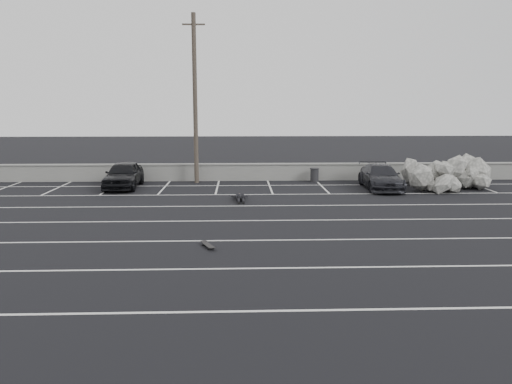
{
  "coord_description": "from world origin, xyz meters",
  "views": [
    {
      "loc": [
        -0.78,
        -16.59,
        4.56
      ],
      "look_at": [
        -0.06,
        3.99,
        1.0
      ],
      "focal_mm": 35.0,
      "sensor_mm": 36.0,
      "label": 1
    }
  ],
  "objects_px": {
    "car_left": "(124,175)",
    "trash_bin": "(314,175)",
    "skateboard": "(208,245)",
    "car_right": "(381,177)",
    "riprap_pile": "(448,178)",
    "utility_pole": "(195,99)",
    "person": "(240,195)"
  },
  "relations": [
    {
      "from": "car_left",
      "to": "utility_pole",
      "type": "height_order",
      "value": "utility_pole"
    },
    {
      "from": "utility_pole",
      "to": "trash_bin",
      "type": "distance_m",
      "value": 8.46
    },
    {
      "from": "person",
      "to": "skateboard",
      "type": "distance_m",
      "value": 8.45
    },
    {
      "from": "car_left",
      "to": "skateboard",
      "type": "xyz_separation_m",
      "value": [
        5.46,
        -12.25,
        -0.67
      ]
    },
    {
      "from": "trash_bin",
      "to": "person",
      "type": "relative_size",
      "value": 0.38
    },
    {
      "from": "skateboard",
      "to": "car_right",
      "type": "bearing_deg",
      "value": 29.02
    },
    {
      "from": "car_left",
      "to": "riprap_pile",
      "type": "bearing_deg",
      "value": -3.65
    },
    {
      "from": "car_left",
      "to": "riprap_pile",
      "type": "relative_size",
      "value": 0.82
    },
    {
      "from": "car_left",
      "to": "car_right",
      "type": "bearing_deg",
      "value": -4.04
    },
    {
      "from": "car_right",
      "to": "skateboard",
      "type": "bearing_deg",
      "value": -125.46
    },
    {
      "from": "trash_bin",
      "to": "skateboard",
      "type": "relative_size",
      "value": 1.07
    },
    {
      "from": "person",
      "to": "car_left",
      "type": "bearing_deg",
      "value": 146.76
    },
    {
      "from": "car_left",
      "to": "skateboard",
      "type": "relative_size",
      "value": 5.56
    },
    {
      "from": "utility_pole",
      "to": "person",
      "type": "distance_m",
      "value": 7.81
    },
    {
      "from": "trash_bin",
      "to": "car_left",
      "type": "bearing_deg",
      "value": -170.46
    },
    {
      "from": "car_right",
      "to": "trash_bin",
      "type": "xyz_separation_m",
      "value": [
        -3.29,
        2.69,
        -0.25
      ]
    },
    {
      "from": "trash_bin",
      "to": "skateboard",
      "type": "xyz_separation_m",
      "value": [
        -5.62,
        -14.11,
        -0.35
      ]
    },
    {
      "from": "riprap_pile",
      "to": "skateboard",
      "type": "height_order",
      "value": "riprap_pile"
    },
    {
      "from": "riprap_pile",
      "to": "skateboard",
      "type": "bearing_deg",
      "value": -138.22
    },
    {
      "from": "car_left",
      "to": "skateboard",
      "type": "distance_m",
      "value": 13.43
    },
    {
      "from": "car_left",
      "to": "trash_bin",
      "type": "height_order",
      "value": "car_left"
    },
    {
      "from": "car_left",
      "to": "trash_bin",
      "type": "bearing_deg",
      "value": 8.81
    },
    {
      "from": "utility_pole",
      "to": "riprap_pile",
      "type": "bearing_deg",
      "value": -10.74
    },
    {
      "from": "car_left",
      "to": "car_right",
      "type": "height_order",
      "value": "car_left"
    },
    {
      "from": "car_right",
      "to": "skateboard",
      "type": "xyz_separation_m",
      "value": [
        -8.91,
        -11.42,
        -0.6
      ]
    },
    {
      "from": "car_left",
      "to": "person",
      "type": "relative_size",
      "value": 1.96
    },
    {
      "from": "trash_bin",
      "to": "person",
      "type": "height_order",
      "value": "trash_bin"
    },
    {
      "from": "car_left",
      "to": "person",
      "type": "distance_m",
      "value": 7.61
    },
    {
      "from": "car_left",
      "to": "skateboard",
      "type": "height_order",
      "value": "car_left"
    },
    {
      "from": "utility_pole",
      "to": "riprap_pile",
      "type": "relative_size",
      "value": 1.85
    },
    {
      "from": "riprap_pile",
      "to": "trash_bin",
      "type": "bearing_deg",
      "value": 158.45
    },
    {
      "from": "person",
      "to": "trash_bin",
      "type": "bearing_deg",
      "value": 49.02
    }
  ]
}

